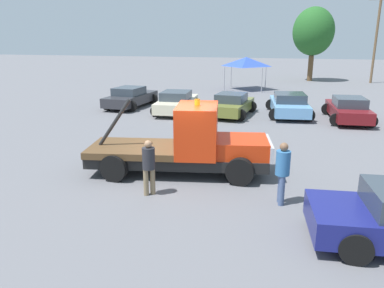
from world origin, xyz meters
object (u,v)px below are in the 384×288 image
(canopy_tent_blue, at_px, (246,62))
(parked_car_cream, at_px, (177,102))
(person_near_truck, at_px, (283,169))
(parked_car_skyblue, at_px, (289,105))
(utility_pole, at_px, (377,34))
(parked_car_maroon, at_px, (348,109))
(parked_car_olive, at_px, (232,105))
(person_at_hood, at_px, (149,164))
(tow_truck, at_px, (189,145))
(parked_car_charcoal, at_px, (131,97))
(tree_left, at_px, (313,32))

(canopy_tent_blue, bearing_deg, parked_car_cream, -101.44)
(person_near_truck, distance_m, parked_car_skyblue, 12.81)
(utility_pole, bearing_deg, parked_car_maroon, -101.72)
(parked_car_olive, bearing_deg, person_at_hood, -176.44)
(parked_car_maroon, bearing_deg, canopy_tent_blue, 27.03)
(utility_pole, bearing_deg, parked_car_skyblue, -110.59)
(tow_truck, relative_size, canopy_tent_blue, 1.92)
(parked_car_cream, xyz_separation_m, parked_car_olive, (3.42, 0.02, -0.00))
(parked_car_charcoal, relative_size, parked_car_skyblue, 0.95)
(parked_car_charcoal, height_order, tree_left, tree_left)
(tree_left, bearing_deg, parked_car_charcoal, -119.96)
(person_at_hood, relative_size, tree_left, 0.22)
(parked_car_cream, relative_size, parked_car_olive, 1.12)
(person_near_truck, distance_m, parked_car_cream, 13.68)
(person_at_hood, height_order, tree_left, tree_left)
(parked_car_olive, xyz_separation_m, parked_car_skyblue, (3.23, 1.01, 0.00))
(person_near_truck, distance_m, canopy_tent_blue, 24.31)
(person_near_truck, relative_size, utility_pole, 0.19)
(person_near_truck, relative_size, parked_car_olive, 0.40)
(tow_truck, distance_m, parked_car_maroon, 12.10)
(parked_car_cream, relative_size, parked_car_skyblue, 0.97)
(parked_car_olive, distance_m, parked_car_skyblue, 3.39)
(parked_car_olive, xyz_separation_m, tree_left, (4.64, 21.21, 4.47))
(parked_car_charcoal, relative_size, parked_car_maroon, 1.00)
(canopy_tent_blue, distance_m, utility_pole, 14.79)
(person_at_hood, distance_m, parked_car_maroon, 14.20)
(parked_car_olive, height_order, parked_car_maroon, same)
(parked_car_skyblue, height_order, canopy_tent_blue, canopy_tent_blue)
(person_at_hood, bearing_deg, parked_car_olive, 139.59)
(person_near_truck, xyz_separation_m, parked_car_charcoal, (-10.53, 12.81, -0.36))
(parked_car_skyblue, height_order, utility_pole, utility_pole)
(person_near_truck, height_order, utility_pole, utility_pole)
(parked_car_maroon, height_order, utility_pole, utility_pole)
(person_near_truck, xyz_separation_m, parked_car_skyblue, (-0.30, 12.81, -0.36))
(parked_car_cream, distance_m, parked_car_olive, 3.42)
(tow_truck, bearing_deg, parked_car_olive, 80.89)
(parked_car_maroon, relative_size, canopy_tent_blue, 1.45)
(parked_car_maroon, relative_size, utility_pole, 0.52)
(parked_car_cream, bearing_deg, person_at_hood, -170.82)
(person_near_truck, xyz_separation_m, parked_car_olive, (-3.53, 11.79, -0.36))
(parked_car_charcoal, distance_m, canopy_tent_blue, 12.71)
(tow_truck, distance_m, tree_left, 31.91)
(tree_left, bearing_deg, person_at_hood, -98.21)
(parked_car_cream, bearing_deg, parked_car_olive, -95.33)
(parked_car_cream, bearing_deg, tree_left, -26.48)
(person_near_truck, height_order, tree_left, tree_left)
(person_near_truck, relative_size, parked_car_charcoal, 0.37)
(parked_car_cream, distance_m, canopy_tent_blue, 12.45)
(parked_car_cream, xyz_separation_m, parked_car_maroon, (9.85, 0.36, -0.00))
(canopy_tent_blue, relative_size, utility_pole, 0.36)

